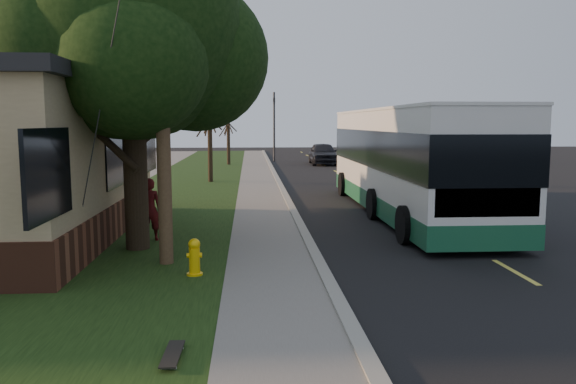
# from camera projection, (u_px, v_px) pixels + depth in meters

# --- Properties ---
(ground) EXTENTS (120.00, 120.00, 0.00)m
(ground) POSITION_uv_depth(u_px,v_px,m) (324.00, 276.00, 11.38)
(ground) COLOR black
(ground) RESTS_ON ground
(road) EXTENTS (8.00, 80.00, 0.01)m
(road) POSITION_uv_depth(u_px,v_px,m) (393.00, 203.00, 21.56)
(road) COLOR black
(road) RESTS_ON ground
(curb) EXTENTS (0.25, 80.00, 0.12)m
(curb) POSITION_uv_depth(u_px,v_px,m) (289.00, 203.00, 21.28)
(curb) COLOR gray
(curb) RESTS_ON ground
(sidewalk) EXTENTS (2.00, 80.00, 0.08)m
(sidewalk) POSITION_uv_depth(u_px,v_px,m) (263.00, 204.00, 21.21)
(sidewalk) COLOR slate
(sidewalk) RESTS_ON ground
(grass_verge) EXTENTS (5.00, 80.00, 0.07)m
(grass_verge) POSITION_uv_depth(u_px,v_px,m) (169.00, 205.00, 20.97)
(grass_verge) COLOR black
(grass_verge) RESTS_ON ground
(fire_hydrant) EXTENTS (0.32, 0.32, 0.74)m
(fire_hydrant) POSITION_uv_depth(u_px,v_px,m) (194.00, 257.00, 11.15)
(fire_hydrant) COLOR yellow
(fire_hydrant) RESTS_ON grass_verge
(utility_pole) EXTENTS (2.86, 3.21, 9.07)m
(utility_pole) POSITION_uv_depth(u_px,v_px,m) (160.00, 48.00, 11.57)
(utility_pole) COLOR #473321
(utility_pole) RESTS_ON ground
(leafy_tree) EXTENTS (6.30, 6.00, 7.80)m
(leafy_tree) POSITION_uv_depth(u_px,v_px,m) (133.00, 33.00, 13.09)
(leafy_tree) COLOR black
(leafy_tree) RESTS_ON grass_verge
(bare_tree_near) EXTENTS (1.38, 1.21, 4.31)m
(bare_tree_near) POSITION_uv_depth(u_px,v_px,m) (210.00, 141.00, 28.70)
(bare_tree_near) COLOR black
(bare_tree_near) RESTS_ON grass_verge
(bare_tree_far) EXTENTS (1.38, 1.21, 4.03)m
(bare_tree_far) POSITION_uv_depth(u_px,v_px,m) (228.00, 138.00, 40.64)
(bare_tree_far) COLOR black
(bare_tree_far) RESTS_ON grass_verge
(traffic_signal) EXTENTS (0.18, 0.22, 5.50)m
(traffic_signal) POSITION_uv_depth(u_px,v_px,m) (274.00, 122.00, 44.69)
(traffic_signal) COLOR #2D2D30
(traffic_signal) RESTS_ON ground
(transit_bus) EXTENTS (3.03, 13.13, 3.55)m
(transit_bus) POSITION_uv_depth(u_px,v_px,m) (407.00, 158.00, 18.95)
(transit_bus) COLOR silver
(transit_bus) RESTS_ON ground
(skateboarder) EXTENTS (0.60, 0.40, 1.62)m
(skateboarder) POSITION_uv_depth(u_px,v_px,m) (150.00, 209.00, 14.42)
(skateboarder) COLOR #490E0F
(skateboarder) RESTS_ON grass_verge
(skateboard_main) EXTENTS (0.23, 0.86, 0.08)m
(skateboard_main) POSITION_uv_depth(u_px,v_px,m) (172.00, 354.00, 7.20)
(skateboard_main) COLOR black
(skateboard_main) RESTS_ON grass_verge
(dumpster) EXTENTS (1.74, 1.60, 1.24)m
(dumpster) POSITION_uv_depth(u_px,v_px,m) (5.00, 197.00, 18.35)
(dumpster) COLOR black
(dumpster) RESTS_ON building_lot
(distant_car) EXTENTS (2.03, 4.83, 1.63)m
(distant_car) POSITION_uv_depth(u_px,v_px,m) (323.00, 153.00, 41.79)
(distant_car) COLOR black
(distant_car) RESTS_ON ground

